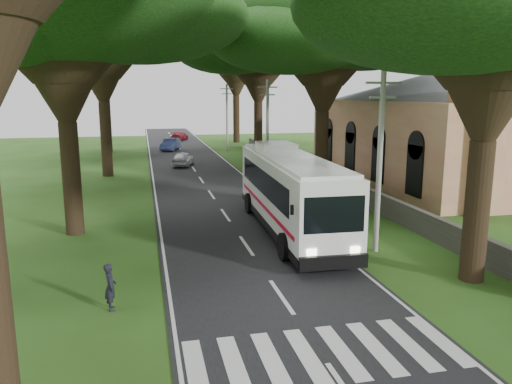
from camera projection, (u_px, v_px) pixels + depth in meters
The scene contains 18 objects.
ground at pixel (299, 322), 15.47m from camera, with size 140.00×140.00×0.00m, color #284914.
road at pixel (203, 182), 39.37m from camera, with size 8.00×120.00×0.04m, color black.
crosswalk at pixel (321, 355), 13.56m from camera, with size 8.00×3.00×0.01m, color silver.
property_wall at pixel (315, 173), 40.25m from camera, with size 0.35×50.00×1.20m, color #383533.
church at pixel (435, 119), 38.98m from camera, with size 14.00×24.00×11.60m.
pole_near at pixel (380, 159), 21.58m from camera, with size 1.60×0.24×8.00m.
pole_mid at pixel (267, 127), 40.70m from camera, with size 1.60×0.24×8.00m.
pole_far at pixel (227, 116), 59.82m from camera, with size 1.60×0.24×8.00m.
tree_l_midb at pixel (99, 21), 40.05m from camera, with size 12.78×12.78×15.52m.
tree_l_far at pixel (102, 39), 56.96m from camera, with size 13.77×13.77×16.07m.
tree_r_mida at pixel (325, 27), 34.08m from camera, with size 15.20×15.20×14.72m.
tree_r_midb at pixel (258, 41), 51.04m from camera, with size 16.00×16.00×15.59m.
tree_r_far at pixel (236, 45), 68.24m from camera, with size 15.21×15.21×16.63m.
coach_bus at pixel (290, 191), 25.29m from camera, with size 3.45×13.27×3.89m.
distant_car_a at pixel (183, 159), 47.84m from camera, with size 1.62×4.04×1.38m, color #A9A9AE.
distant_car_b at pixel (171, 144), 60.72m from camera, with size 1.53×4.38×1.44m, color #21294E.
distant_car_c at pixel (179, 136), 73.43m from camera, with size 1.79×4.40×1.28m, color maroon.
pedestrian at pixel (110, 287), 16.26m from camera, with size 0.57×0.38×1.57m, color black.
Camera 1 is at (-4.47, -13.72, 7.02)m, focal length 35.00 mm.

